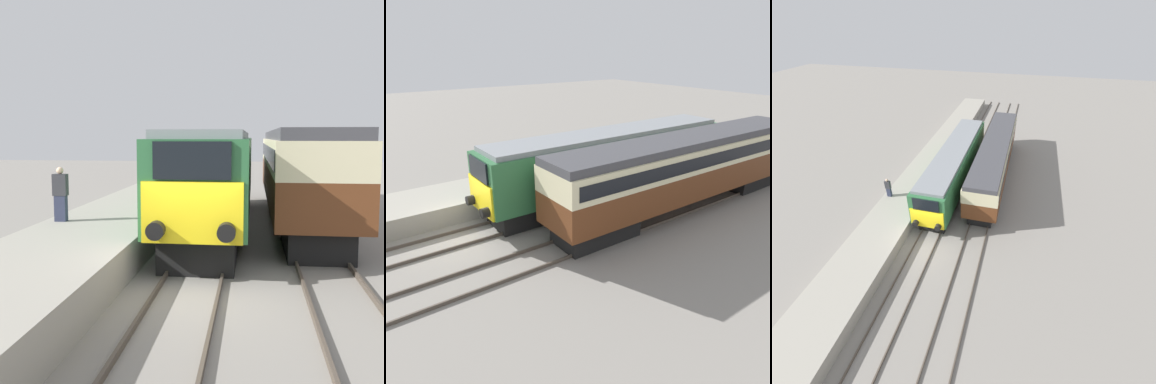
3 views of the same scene
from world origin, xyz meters
The scene contains 7 objects.
ground_plane centered at (0.00, 0.00, 0.00)m, with size 120.00×120.00×0.00m, color gray.
platform_left centered at (-3.30, 8.00, 0.48)m, with size 3.50×50.00×0.96m.
rails_near_track centered at (0.00, 5.00, 0.07)m, with size 1.51×60.00×0.14m.
rails_far_track centered at (3.40, 5.00, 0.07)m, with size 1.50×60.00×0.14m.
locomotive centered at (0.00, 8.23, 2.13)m, with size 2.70×15.35×3.77m.
passenger_carriage centered at (3.40, 10.41, 2.32)m, with size 2.75×16.09×3.84m.
person_on_platform centered at (-4.48, 3.62, 1.81)m, with size 0.44×0.26×1.70m.
Camera 3 is at (5.81, -11.79, 13.98)m, focal length 24.00 mm.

